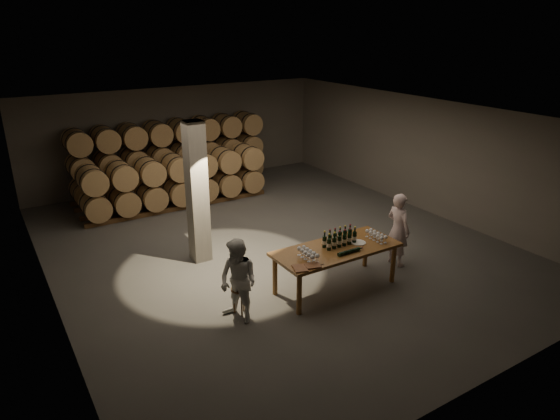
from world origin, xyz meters
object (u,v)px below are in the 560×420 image
bottle_cluster (340,239)px  tasting_table (336,253)px  person_man (398,229)px  plate (358,243)px  person_woman (238,281)px  stool (240,293)px  notebook_near (313,266)px

bottle_cluster → tasting_table: bearing=-150.0°
tasting_table → person_man: 1.84m
tasting_table → plate: plate is taller
tasting_table → person_woman: person_woman is taller
bottle_cluster → stool: bearing=177.6°
stool → person_woman: person_woman is taller
tasting_table → stool: 2.14m
tasting_table → person_man: size_ratio=1.55×
plate → person_man: (1.31, 0.19, -0.07)m
person_man → person_woman: bearing=89.4°
stool → notebook_near: bearing=-25.5°
tasting_table → person_man: person_man is taller
notebook_near → plate: bearing=30.7°
notebook_near → person_man: (2.71, 0.56, -0.08)m
bottle_cluster → notebook_near: (-1.01, -0.49, -0.11)m
tasting_table → person_woman: (-2.21, -0.01, -0.01)m
bottle_cluster → person_woman: person_woman is taller
person_man → person_woman: person_man is taller
bottle_cluster → plate: bottle_cluster is taller
bottle_cluster → person_man: bearing=2.2°
person_woman → bottle_cluster: bearing=71.5°
plate → person_woman: size_ratio=0.19×
bottle_cluster → notebook_near: size_ratio=2.64×
stool → person_man: (3.94, -0.03, 0.40)m
bottle_cluster → person_man: (1.70, 0.07, -0.19)m
notebook_near → person_woman: size_ratio=0.18×
plate → stool: plate is taller
tasting_table → bottle_cluster: size_ratio=3.52×
tasting_table → stool: size_ratio=4.90×
bottle_cluster → person_man: 1.71m
stool → person_woman: 0.41m
stool → bottle_cluster: bearing=-2.4°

